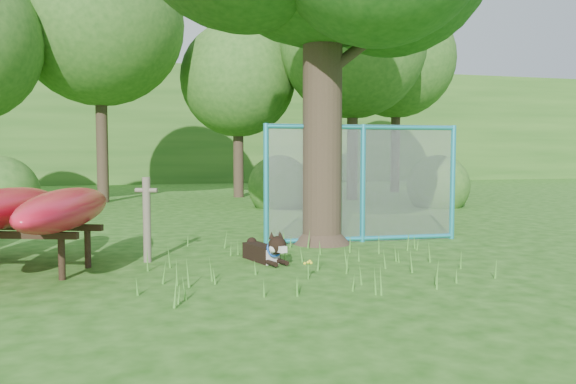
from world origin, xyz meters
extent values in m
plane|color=#1C4E0F|center=(0.00, 0.00, 0.00)|extent=(80.00, 80.00, 0.00)
cylinder|color=#33271C|center=(1.16, 2.55, 2.61)|extent=(0.70, 0.70, 5.22)
cone|color=#33271C|center=(1.16, 2.55, 0.26)|extent=(1.05, 1.05, 0.52)
cylinder|color=#33271C|center=(1.79, 2.52, 3.34)|extent=(1.47, 0.61, 1.11)
cylinder|color=#33271C|center=(0.65, 2.78, 3.76)|extent=(1.12, 0.81, 1.07)
cylinder|color=brown|center=(-1.77, 1.62, 0.61)|extent=(0.15, 0.15, 1.22)
cylinder|color=brown|center=(-1.77, 1.62, 1.03)|extent=(0.33, 0.20, 0.07)
cylinder|color=black|center=(-2.81, 0.71, 0.26)|extent=(0.11, 0.11, 0.53)
cylinder|color=black|center=(-2.56, 1.41, 0.26)|extent=(0.11, 0.11, 0.53)
ellipsoid|color=red|center=(-3.59, 1.37, 0.85)|extent=(1.34, 3.26, 0.51)
ellipsoid|color=red|center=(-2.79, 1.10, 0.85)|extent=(1.23, 3.25, 0.51)
cube|color=black|center=(-0.18, 1.30, 0.12)|extent=(0.44, 0.72, 0.23)
cube|color=silver|center=(-0.09, 1.03, 0.11)|extent=(0.24, 0.19, 0.21)
sphere|color=black|center=(-0.04, 0.86, 0.29)|extent=(0.25, 0.25, 0.25)
cube|color=silver|center=(-0.01, 0.75, 0.25)|extent=(0.13, 0.16, 0.09)
sphere|color=silver|center=(-0.11, 0.82, 0.25)|extent=(0.12, 0.12, 0.12)
sphere|color=silver|center=(0.04, 0.86, 0.25)|extent=(0.12, 0.12, 0.12)
cone|color=black|center=(-0.12, 0.88, 0.43)|extent=(0.10, 0.11, 0.12)
cone|color=black|center=(0.01, 0.92, 0.43)|extent=(0.13, 0.13, 0.12)
cylinder|color=black|center=(-0.14, 0.86, 0.05)|extent=(0.15, 0.30, 0.07)
cylinder|color=black|center=(0.03, 0.91, 0.05)|extent=(0.15, 0.30, 0.07)
sphere|color=black|center=(-0.24, 1.67, 0.21)|extent=(0.16, 0.16, 0.16)
torus|color=blue|center=(-0.07, 0.93, 0.23)|extent=(0.25, 0.14, 0.24)
cylinder|color=#2AA8C5|center=(0.19, 2.62, 1.03)|extent=(0.10, 0.10, 2.06)
cylinder|color=#2AA8C5|center=(1.91, 2.54, 1.03)|extent=(0.10, 0.10, 2.06)
cylinder|color=#2AA8C5|center=(3.62, 2.46, 1.03)|extent=(0.10, 0.10, 2.06)
cylinder|color=#2AA8C5|center=(1.91, 2.54, 2.01)|extent=(3.43, 0.24, 0.08)
cylinder|color=#2AA8C5|center=(1.91, 2.54, 0.06)|extent=(3.43, 0.24, 0.08)
plane|color=gray|center=(1.91, 2.54, 1.03)|extent=(3.42, 0.16, 3.43)
cylinder|color=#4A912F|center=(0.14, -0.03, 0.10)|extent=(0.02, 0.02, 0.21)
sphere|color=yellow|center=(0.14, -0.03, 0.21)|extent=(0.04, 0.04, 0.04)
sphere|color=yellow|center=(0.17, 0.01, 0.22)|extent=(0.04, 0.04, 0.04)
sphere|color=yellow|center=(0.10, -0.01, 0.20)|extent=(0.04, 0.04, 0.04)
sphere|color=yellow|center=(0.17, -0.05, 0.21)|extent=(0.04, 0.04, 0.04)
sphere|color=yellow|center=(0.13, -0.05, 0.22)|extent=(0.04, 0.04, 0.04)
cylinder|color=#33271C|center=(-3.00, 12.00, 2.62)|extent=(0.36, 0.36, 5.25)
sphere|color=#2D5C1E|center=(-3.00, 12.00, 5.62)|extent=(5.20, 5.20, 5.20)
cylinder|color=#33271C|center=(1.50, 13.00, 1.92)|extent=(0.36, 0.36, 3.85)
sphere|color=#2D5C1E|center=(1.50, 13.00, 4.12)|extent=(4.00, 4.00, 4.00)
cylinder|color=#33271C|center=(5.00, 11.00, 2.38)|extent=(0.36, 0.36, 4.76)
sphere|color=#2D5C1E|center=(5.00, 11.00, 5.10)|extent=(4.80, 4.80, 4.80)
cylinder|color=#33271C|center=(8.00, 14.00, 2.45)|extent=(0.36, 0.36, 4.90)
sphere|color=#2D5C1E|center=(8.00, 14.00, 5.25)|extent=(4.60, 4.60, 4.60)
sphere|color=#2D5C1E|center=(-5.00, 7.50, 0.00)|extent=(1.80, 1.80, 1.80)
sphere|color=#2D5C1E|center=(6.50, 8.00, 0.00)|extent=(1.80, 1.80, 1.80)
sphere|color=#2D5C1E|center=(2.00, 9.00, 0.00)|extent=(1.80, 1.80, 1.80)
cube|color=#2D5C1E|center=(0.00, 28.00, 3.00)|extent=(80.00, 12.00, 6.00)
camera|label=1|loc=(-1.85, -6.59, 1.56)|focal=35.00mm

